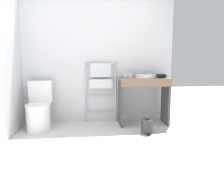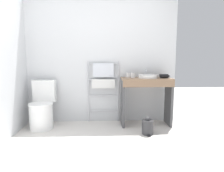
# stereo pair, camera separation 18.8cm
# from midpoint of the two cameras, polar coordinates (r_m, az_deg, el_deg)

# --- Properties ---
(ground_plane) EXTENTS (12.00, 12.00, 0.00)m
(ground_plane) POSITION_cam_midpoint_polar(r_m,az_deg,el_deg) (2.53, -2.10, -20.74)
(ground_plane) COLOR silver
(wall_back) EXTENTS (2.93, 0.12, 2.42)m
(wall_back) POSITION_cam_midpoint_polar(r_m,az_deg,el_deg) (3.84, -2.33, 7.87)
(wall_back) COLOR silver
(wall_back) RESTS_ON ground_plane
(wall_side) EXTENTS (0.12, 2.30, 2.42)m
(wall_side) POSITION_cam_midpoint_polar(r_m,az_deg,el_deg) (3.31, -27.61, 7.00)
(wall_side) COLOR silver
(wall_side) RESTS_ON ground_plane
(toilet) EXTENTS (0.41, 0.53, 0.83)m
(toilet) POSITION_cam_midpoint_polar(r_m,az_deg,el_deg) (3.69, -17.99, -6.37)
(toilet) COLOR white
(toilet) RESTS_ON ground_plane
(towel_radiator) EXTENTS (0.59, 0.06, 1.16)m
(towel_radiator) POSITION_cam_midpoint_polar(r_m,az_deg,el_deg) (3.75, -1.04, 1.82)
(towel_radiator) COLOR silver
(towel_radiator) RESTS_ON ground_plane
(vanity_counter) EXTENTS (0.89, 0.45, 0.86)m
(vanity_counter) POSITION_cam_midpoint_polar(r_m,az_deg,el_deg) (3.67, 11.16, -2.20)
(vanity_counter) COLOR #84664C
(vanity_counter) RESTS_ON ground_plane
(sink_basin) EXTENTS (0.35, 0.35, 0.06)m
(sink_basin) POSITION_cam_midpoint_polar(r_m,az_deg,el_deg) (3.65, 11.70, 2.76)
(sink_basin) COLOR white
(sink_basin) RESTS_ON vanity_counter
(faucet) EXTENTS (0.02, 0.10, 0.16)m
(faucet) POSITION_cam_midpoint_polar(r_m,az_deg,el_deg) (3.82, 11.08, 4.01)
(faucet) COLOR silver
(faucet) RESTS_ON vanity_counter
(cup_near_wall) EXTENTS (0.08, 0.08, 0.09)m
(cup_near_wall) POSITION_cam_midpoint_polar(r_m,az_deg,el_deg) (3.71, 6.16, 3.14)
(cup_near_wall) COLOR white
(cup_near_wall) RESTS_ON vanity_counter
(cup_near_edge) EXTENTS (0.07, 0.07, 0.09)m
(cup_near_edge) POSITION_cam_midpoint_polar(r_m,az_deg,el_deg) (3.66, 7.46, 3.08)
(cup_near_edge) COLOR white
(cup_near_edge) RESTS_ON vanity_counter
(hair_dryer) EXTENTS (0.18, 0.17, 0.07)m
(hair_dryer) POSITION_cam_midpoint_polar(r_m,az_deg,el_deg) (3.71, 16.17, 2.76)
(hair_dryer) COLOR black
(hair_dryer) RESTS_ON vanity_counter
(trash_bin) EXTENTS (0.18, 0.22, 0.29)m
(trash_bin) POSITION_cam_midpoint_polar(r_m,az_deg,el_deg) (3.34, 11.76, -11.30)
(trash_bin) COLOR #333335
(trash_bin) RESTS_ON ground_plane
(bath_mat) EXTENTS (0.56, 0.36, 0.01)m
(bath_mat) POSITION_cam_midpoint_polar(r_m,az_deg,el_deg) (3.13, -19.50, -15.27)
(bath_mat) COLOR silver
(bath_mat) RESTS_ON ground_plane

